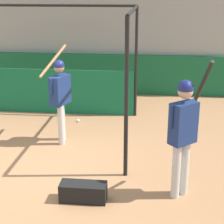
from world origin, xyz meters
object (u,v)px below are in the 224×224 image
Objects in this scene: equipment_bag at (83,192)px; baseball at (78,121)px; player_batter at (60,93)px; player_waiting at (183,128)px.

baseball is at bearing 102.59° from equipment_bag.
baseball is (0.10, 1.19, -1.00)m from player_batter.
equipment_bag is (0.85, -2.18, -0.90)m from player_batter.
player_batter is 2.97m from player_waiting.
player_batter is 1.56m from baseball.
equipment_bag is at bearing 149.93° from player_waiting.
player_batter is 25.94× the size of baseball.
player_waiting is at bearing 12.10° from equipment_bag.
player_waiting is (2.30, -1.87, 0.07)m from player_batter.
equipment_bag is 3.46m from baseball.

